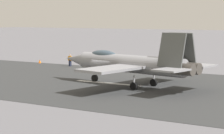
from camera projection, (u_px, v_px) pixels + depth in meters
ground_plane at (105, 83)px, 48.03m from camera, size 400.00×400.00×0.00m
runway_strip at (105, 83)px, 48.02m from camera, size 240.00×26.00×0.02m
fighter_jet at (130, 63)px, 45.46m from camera, size 17.77×14.70×5.56m
crew_person at (70, 60)px, 64.18m from camera, size 0.70×0.36×1.74m
marker_cone_mid at (132, 67)px, 60.43m from camera, size 0.44×0.44×0.55m
marker_cone_far at (40, 61)px, 68.69m from camera, size 0.44×0.44×0.55m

